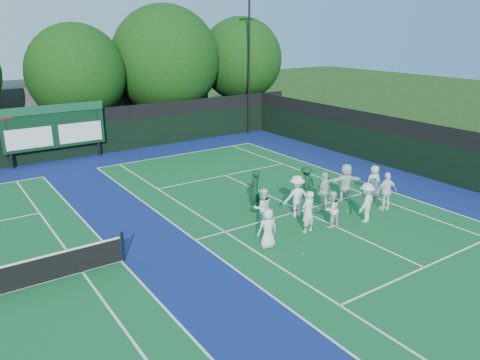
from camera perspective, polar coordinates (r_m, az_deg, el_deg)
ground at (r=20.77m, az=9.29°, el=-4.57°), size 120.00×120.00×0.00m
court_apron at (r=18.29m, az=-6.89°, el=-7.70°), size 34.00×32.00×0.01m
near_court at (r=21.44m, az=7.46°, el=-3.71°), size 11.05×23.85×0.01m
back_fence at (r=31.33m, az=-19.93°, el=4.94°), size 34.00×0.08×3.00m
divider_fence_right at (r=27.62m, az=21.73°, el=3.06°), size 0.08×32.00×3.00m
scoreboard at (r=30.54m, az=-21.72°, el=6.02°), size 6.00×0.21×3.55m
clubhouse at (r=39.85m, az=-17.51°, el=8.76°), size 18.00×6.00×4.00m
light_pole_right at (r=36.14m, az=1.11°, el=15.56°), size 1.20×0.30×10.12m
tree_c at (r=34.71m, az=-19.10°, el=11.94°), size 6.69×6.69×8.28m
tree_d at (r=37.03m, az=-8.91°, el=13.95°), size 8.15×8.15×9.64m
tree_e at (r=40.52m, az=0.22°, el=14.29°), size 6.85×6.85×8.81m
tennis_ball_0 at (r=17.46m, az=7.63°, el=-8.94°), size 0.07×0.07×0.07m
tennis_ball_1 at (r=23.47m, az=9.68°, el=-1.80°), size 0.07×0.07×0.07m
tennis_ball_2 at (r=21.71m, az=13.00°, el=-3.69°), size 0.07×0.07×0.07m
tennis_ball_5 at (r=23.87m, az=12.90°, el=-1.66°), size 0.07×0.07×0.07m
player_front_0 at (r=17.61m, az=3.40°, el=-5.89°), size 0.83×0.61×1.56m
player_front_1 at (r=19.01m, az=8.29°, el=-3.85°), size 0.69×0.49×1.76m
player_front_2 at (r=19.71m, az=11.08°, el=-3.51°), size 0.79×0.63×1.56m
player_front_3 at (r=20.52m, az=15.13°, el=-2.67°), size 1.27×0.97×1.73m
player_front_4 at (r=22.08m, az=17.43°, el=-1.33°), size 1.12×0.67×1.78m
player_back_0 at (r=19.34m, az=2.76°, el=-3.41°), size 0.97×0.86×1.68m
player_back_1 at (r=20.50m, az=6.92°, el=-1.97°), size 1.34×0.96×1.86m
player_back_2 at (r=21.49m, az=10.24°, el=-1.31°), size 1.12×0.77×1.77m
player_back_3 at (r=22.73m, az=12.72°, el=-0.29°), size 1.79×1.14×1.85m
player_back_4 at (r=23.68m, az=16.01°, el=-0.15°), size 0.88×0.69×1.58m
coach_left at (r=21.12m, az=1.80°, el=-1.24°), size 0.79×0.66×1.86m
coach_right at (r=22.83m, az=8.05°, el=-0.28°), size 1.03×0.61×1.58m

